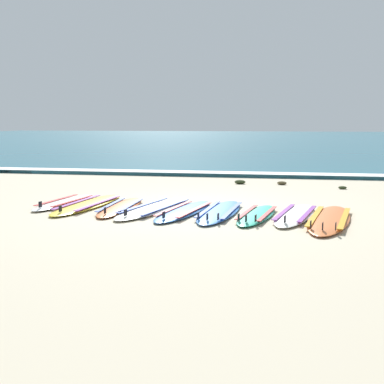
% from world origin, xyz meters
% --- Properties ---
extents(ground_plane, '(80.00, 80.00, 0.00)m').
position_xyz_m(ground_plane, '(0.00, 0.00, 0.00)').
color(ground_plane, '#C1B599').
extents(sea, '(80.00, 60.00, 0.10)m').
position_xyz_m(sea, '(0.00, 35.14, 0.05)').
color(sea, '#23667A').
rests_on(sea, ground).
extents(wave_foam_strip, '(80.00, 0.74, 0.11)m').
position_xyz_m(wave_foam_strip, '(0.00, 5.51, 0.06)').
color(wave_foam_strip, white).
rests_on(wave_foam_strip, ground).
extents(surfboard_0, '(0.80, 2.10, 0.18)m').
position_xyz_m(surfboard_0, '(-2.58, 0.09, 0.04)').
color(surfboard_0, white).
rests_on(surfboard_0, ground).
extents(surfboard_1, '(0.92, 2.57, 0.18)m').
position_xyz_m(surfboard_1, '(-2.03, -0.06, 0.04)').
color(surfboard_1, yellow).
rests_on(surfboard_1, ground).
extents(surfboard_2, '(0.54, 2.14, 0.18)m').
position_xyz_m(surfboard_2, '(-1.32, -0.22, 0.04)').
color(surfboard_2, orange).
rests_on(surfboard_2, ground).
extents(surfboard_3, '(1.28, 2.66, 0.18)m').
position_xyz_m(surfboard_3, '(-0.67, -0.21, 0.04)').
color(surfboard_3, silver).
rests_on(surfboard_3, ground).
extents(surfboard_4, '(1.01, 2.32, 0.18)m').
position_xyz_m(surfboard_4, '(-0.07, -0.42, 0.04)').
color(surfboard_4, '#3875CC').
rests_on(surfboard_4, ground).
extents(surfboard_5, '(0.84, 2.42, 0.18)m').
position_xyz_m(surfboard_5, '(0.56, -0.38, 0.04)').
color(surfboard_5, '#3875CC').
rests_on(surfboard_5, ground).
extents(surfboard_6, '(0.86, 2.05, 0.18)m').
position_xyz_m(surfboard_6, '(1.23, -0.57, 0.04)').
color(surfboard_6, '#2DB793').
rests_on(surfboard_6, ground).
extents(surfboard_7, '(1.05, 2.28, 0.18)m').
position_xyz_m(surfboard_7, '(1.88, -0.45, 0.04)').
color(surfboard_7, silver).
rests_on(surfboard_7, ground).
extents(surfboard_8, '(1.16, 2.66, 0.18)m').
position_xyz_m(surfboard_8, '(2.41, -0.73, 0.04)').
color(surfboard_8, orange).
rests_on(surfboard_8, ground).
extents(seaweed_clump_near_shoreline, '(0.29, 0.23, 0.10)m').
position_xyz_m(seaweed_clump_near_shoreline, '(0.63, 3.77, 0.05)').
color(seaweed_clump_near_shoreline, '#2D381E').
rests_on(seaweed_clump_near_shoreline, ground).
extents(seaweed_clump_mid_sand, '(0.25, 0.20, 0.09)m').
position_xyz_m(seaweed_clump_mid_sand, '(1.72, 3.79, 0.04)').
color(seaweed_clump_mid_sand, '#4C4228').
rests_on(seaweed_clump_mid_sand, ground).
extents(seaweed_clump_by_the_boards, '(0.20, 0.16, 0.07)m').
position_xyz_m(seaweed_clump_by_the_boards, '(3.15, 3.22, 0.04)').
color(seaweed_clump_by_the_boards, '#2D381E').
rests_on(seaweed_clump_by_the_boards, ground).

